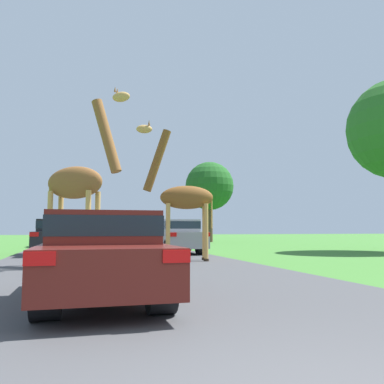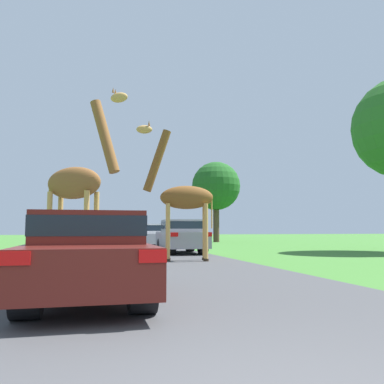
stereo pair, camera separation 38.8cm
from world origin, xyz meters
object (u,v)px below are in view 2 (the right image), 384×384
(car_lead_maroon, at_px, (88,253))
(car_queue_right, at_px, (62,235))
(car_rear_follower, at_px, (181,235))
(giraffe_near_road, at_px, (182,195))
(giraffe_companion, at_px, (79,181))
(car_far_ahead, at_px, (61,235))
(tree_centre_back, at_px, (216,186))
(car_queue_left, at_px, (148,235))
(car_verge_right, at_px, (147,233))

(car_lead_maroon, bearing_deg, car_queue_right, 95.95)
(car_queue_right, height_order, car_rear_follower, car_rear_follower)
(giraffe_near_road, height_order, giraffe_companion, giraffe_companion)
(giraffe_near_road, height_order, car_lead_maroon, giraffe_near_road)
(car_far_ahead, distance_m, tree_centre_back, 14.06)
(car_lead_maroon, relative_size, car_far_ahead, 0.97)
(car_far_ahead, bearing_deg, car_queue_right, -85.57)
(giraffe_near_road, height_order, car_queue_left, giraffe_near_road)
(car_lead_maroon, distance_m, car_queue_right, 12.43)
(giraffe_near_road, bearing_deg, car_lead_maroon, 168.20)
(car_queue_right, xyz_separation_m, car_rear_follower, (5.27, -0.66, -0.01))
(car_queue_left, relative_size, car_verge_right, 0.90)
(car_lead_maroon, relative_size, car_queue_left, 0.99)
(car_queue_right, bearing_deg, car_rear_follower, -7.17)
(car_rear_follower, relative_size, tree_centre_back, 0.59)
(giraffe_companion, bearing_deg, tree_centre_back, -173.87)
(giraffe_companion, bearing_deg, car_far_ahead, -140.49)
(giraffe_companion, distance_m, car_verge_right, 18.50)
(car_far_ahead, xyz_separation_m, car_verge_right, (5.90, 3.15, 0.06))
(giraffe_near_road, distance_m, tree_centre_back, 20.74)
(car_queue_right, distance_m, tree_centre_back, 18.72)
(car_queue_right, distance_m, car_far_ahead, 8.48)
(car_queue_left, distance_m, car_far_ahead, 6.31)
(car_lead_maroon, xyz_separation_m, tree_centre_back, (10.23, 26.60, 4.01))
(car_lead_maroon, distance_m, car_queue_left, 17.42)
(tree_centre_back, bearing_deg, car_lead_maroon, -111.03)
(giraffe_companion, relative_size, car_queue_left, 1.28)
(car_queue_left, bearing_deg, car_rear_follower, -81.46)
(car_rear_follower, bearing_deg, giraffe_companion, -127.84)
(car_queue_left, bearing_deg, car_lead_maroon, -100.48)
(car_queue_right, distance_m, car_rear_follower, 5.31)
(tree_centre_back, bearing_deg, car_queue_right, -128.98)
(tree_centre_back, bearing_deg, car_rear_follower, -112.75)
(car_queue_left, bearing_deg, car_far_ahead, 144.14)
(giraffe_near_road, bearing_deg, car_queue_left, 10.17)
(car_lead_maroon, xyz_separation_m, car_queue_right, (-1.29, 12.37, 0.08))
(car_verge_right, relative_size, car_rear_follower, 1.14)
(giraffe_companion, bearing_deg, car_queue_left, -164.35)
(car_lead_maroon, xyz_separation_m, car_verge_right, (3.96, 23.97, 0.06))
(car_lead_maroon, xyz_separation_m, car_rear_follower, (3.98, 11.70, 0.07))
(car_verge_right, bearing_deg, tree_centre_back, 22.69)
(giraffe_companion, xyz_separation_m, car_lead_maroon, (0.39, -6.08, -1.81))
(car_queue_right, xyz_separation_m, car_queue_left, (4.46, 4.76, -0.06))
(giraffe_companion, relative_size, car_verge_right, 1.15)
(car_queue_left, xyz_separation_m, tree_centre_back, (7.06, 9.47, 3.99))
(car_lead_maroon, bearing_deg, car_rear_follower, 71.21)
(car_verge_right, relative_size, tree_centre_back, 0.67)
(car_queue_left, xyz_separation_m, car_rear_follower, (0.81, -5.43, 0.05))
(car_lead_maroon, xyz_separation_m, car_queue_left, (3.17, 17.13, 0.02))
(car_queue_left, relative_size, car_far_ahead, 0.99)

